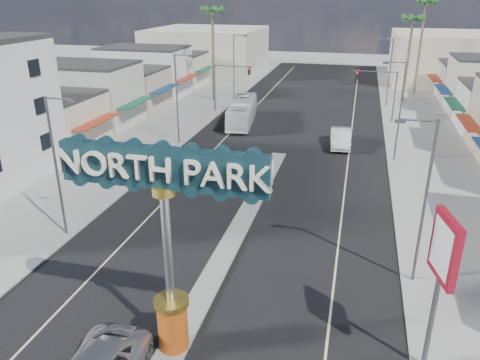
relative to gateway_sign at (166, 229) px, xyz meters
The scene contains 24 objects.
ground 28.64m from the gateway_sign, 90.00° to the left, with size 160.00×160.00×0.00m, color gray.
road 28.64m from the gateway_sign, 90.00° to the left, with size 20.00×120.00×0.01m, color black.
median_island 13.37m from the gateway_sign, 90.00° to the left, with size 1.30×30.00×0.16m, color gray.
sidewalk_left 31.87m from the gateway_sign, 116.55° to the left, with size 8.00×120.00×0.12m, color gray.
sidewalk_right 31.87m from the gateway_sign, 63.45° to the left, with size 8.00×120.00×0.12m, color gray.
storefront_row_left 47.62m from the gateway_sign, 120.33° to the left, with size 12.00×42.00×6.00m, color beige.
backdrop_far_left 76.29m from the gateway_sign, 106.77° to the left, with size 20.00×20.00×8.00m, color #B7B29E.
backdrop_far_right 76.29m from the gateway_sign, 73.23° to the left, with size 20.00×20.00×8.00m, color beige.
gateway_sign is the anchor object (origin of this frame).
traffic_signal_left 43.04m from the gateway_sign, 102.33° to the left, with size 5.09×0.45×6.00m.
traffic_signal_right 43.04m from the gateway_sign, 77.67° to the left, with size 5.09×0.45×6.00m.
streetlight_l_near 13.19m from the gateway_sign, 142.45° to the left, with size 2.03×0.22×9.00m.
streetlight_l_mid 29.91m from the gateway_sign, 110.42° to the left, with size 2.03×0.22×9.00m.
streetlight_l_far 51.10m from the gateway_sign, 101.78° to the left, with size 2.03×0.22×9.00m.
streetlight_r_near 13.19m from the gateway_sign, 37.55° to the left, with size 2.03×0.22×9.00m.
streetlight_r_mid 29.91m from the gateway_sign, 69.58° to the left, with size 2.03×0.22×9.00m.
streetlight_r_far 51.10m from the gateway_sign, 78.22° to the left, with size 2.03×0.22×9.00m.
palm_left_far 50.06m from the gateway_sign, 105.15° to the left, with size 2.60×2.60×13.10m.
palm_right_mid 55.76m from the gateway_sign, 76.47° to the left, with size 2.60×2.60×12.10m.
palm_right_far 62.20m from the gateway_sign, 75.97° to the left, with size 2.60×2.60×14.10m.
car_parked_left 22.27m from the gateway_sign, 104.70° to the left, with size 1.96×4.87×1.66m, color slate.
car_parked_right 31.98m from the gateway_sign, 79.97° to the left, with size 1.89×5.43×1.79m, color silver.
city_bus 37.83m from the gateway_sign, 99.43° to the left, with size 2.48×10.59×2.95m, color white.
bank_pylon_sign 10.63m from the gateway_sign, ahead, with size 0.73×2.15×6.87m.
Camera 1 is at (6.81, -13.06, 14.63)m, focal length 35.00 mm.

